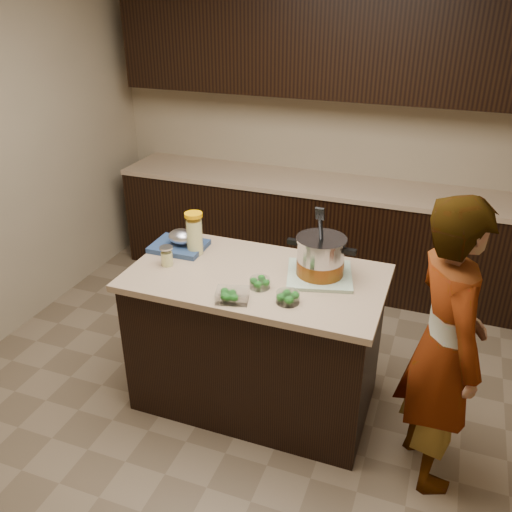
{
  "coord_description": "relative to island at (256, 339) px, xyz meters",
  "views": [
    {
      "loc": [
        0.94,
        -2.54,
        2.39
      ],
      "look_at": [
        0.0,
        0.0,
        1.02
      ],
      "focal_mm": 38.0,
      "sensor_mm": 36.0,
      "label": 1
    }
  ],
  "objects": [
    {
      "name": "mason_jar",
      "position": [
        -0.53,
        -0.07,
        0.5
      ],
      "size": [
        0.09,
        0.09,
        0.13
      ],
      "rotation": [
        0.0,
        0.0,
        0.22
      ],
      "color": "#D8D484",
      "rests_on": "island"
    },
    {
      "name": "island",
      "position": [
        0.0,
        0.0,
        0.0
      ],
      "size": [
        1.46,
        0.81,
        0.9
      ],
      "color": "black",
      "rests_on": "ground"
    },
    {
      "name": "room_shell",
      "position": [
        0.0,
        0.0,
        1.26
      ],
      "size": [
        4.04,
        4.04,
        2.72
      ],
      "color": "tan",
      "rests_on": "ground"
    },
    {
      "name": "broccoli_tub_rect",
      "position": [
        -0.02,
        -0.3,
        0.47
      ],
      "size": [
        0.19,
        0.16,
        0.06
      ],
      "rotation": [
        0.0,
        0.0,
        0.26
      ],
      "color": "silver",
      "rests_on": "island"
    },
    {
      "name": "lemonade_pitcher",
      "position": [
        -0.45,
        0.13,
        0.57
      ],
      "size": [
        0.12,
        0.12,
        0.26
      ],
      "rotation": [
        0.0,
        0.0,
        0.15
      ],
      "color": "#D8D484",
      "rests_on": "island"
    },
    {
      "name": "person",
      "position": [
        1.05,
        -0.19,
        0.34
      ],
      "size": [
        0.58,
        0.68,
        1.59
      ],
      "primitive_type": "imported",
      "rotation": [
        0.0,
        0.0,
        1.99
      ],
      "color": "gray",
      "rests_on": "ground"
    },
    {
      "name": "ground_plane",
      "position": [
        0.0,
        0.0,
        -0.45
      ],
      "size": [
        4.0,
        4.0,
        0.0
      ],
      "primitive_type": "plane",
      "color": "brown",
      "rests_on": "ground"
    },
    {
      "name": "broccoli_tub_left",
      "position": [
        0.07,
        -0.13,
        0.47
      ],
      "size": [
        0.14,
        0.14,
        0.05
      ],
      "rotation": [
        0.0,
        0.0,
        -0.22
      ],
      "color": "silver",
      "rests_on": "island"
    },
    {
      "name": "blue_tray",
      "position": [
        -0.56,
        0.15,
        0.49
      ],
      "size": [
        0.33,
        0.26,
        0.12
      ],
      "rotation": [
        0.0,
        0.0,
        0.01
      ],
      "color": "navy",
      "rests_on": "island"
    },
    {
      "name": "dish_towel",
      "position": [
        0.34,
        0.11,
        0.46
      ],
      "size": [
        0.44,
        0.44,
        0.02
      ],
      "primitive_type": "cube",
      "rotation": [
        0.0,
        0.0,
        0.25
      ],
      "color": "#5D895C",
      "rests_on": "island"
    },
    {
      "name": "back_cabinets",
      "position": [
        0.0,
        1.74,
        0.49
      ],
      "size": [
        3.6,
        0.63,
        2.33
      ],
      "color": "black",
      "rests_on": "ground"
    },
    {
      "name": "broccoli_tub_right",
      "position": [
        0.26,
        -0.22,
        0.47
      ],
      "size": [
        0.14,
        0.14,
        0.06
      ],
      "rotation": [
        0.0,
        0.0,
        0.16
      ],
      "color": "silver",
      "rests_on": "island"
    },
    {
      "name": "stock_pot",
      "position": [
        0.34,
        0.11,
        0.56
      ],
      "size": [
        0.39,
        0.29,
        0.4
      ],
      "rotation": [
        0.0,
        0.0,
        -0.05
      ],
      "color": "#B7B7BC",
      "rests_on": "dish_towel"
    }
  ]
}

